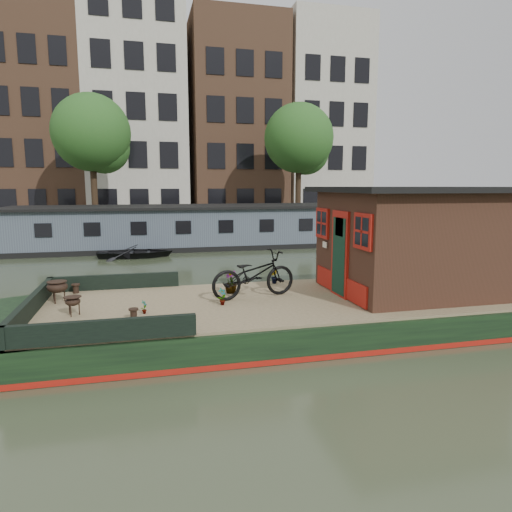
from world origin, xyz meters
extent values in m
plane|color=#2E3924|center=(0.00, 0.00, 0.00)|extent=(120.00, 120.00, 0.00)
cube|color=black|center=(0.00, 0.00, 0.30)|extent=(12.00, 4.00, 0.60)
cylinder|color=black|center=(-6.00, 0.00, 0.30)|extent=(4.00, 4.00, 0.60)
cube|color=#A0170E|center=(0.00, 0.00, 0.06)|extent=(12.02, 4.02, 0.10)
cube|color=#99845E|center=(0.00, 0.00, 0.62)|extent=(11.80, 3.80, 0.05)
cube|color=black|center=(-5.92, 0.00, 0.82)|extent=(0.12, 4.00, 0.35)
cube|color=black|center=(-4.50, 1.92, 0.82)|extent=(3.00, 0.12, 0.35)
cube|color=black|center=(-4.50, -1.92, 0.82)|extent=(3.00, 0.12, 0.35)
cube|color=black|center=(2.20, 0.00, 1.80)|extent=(3.50, 3.00, 2.30)
cube|color=black|center=(2.20, 0.00, 3.01)|extent=(4.00, 3.50, 0.12)
cube|color=#A0170E|center=(0.42, 0.00, 1.60)|extent=(0.06, 0.80, 1.90)
cube|color=black|center=(0.40, 0.00, 1.55)|extent=(0.04, 0.64, 1.70)
cube|color=#A0170E|center=(0.42, -1.05, 2.20)|extent=(0.06, 0.72, 0.72)
cube|color=#A0170E|center=(0.42, 1.05, 2.20)|extent=(0.06, 0.72, 0.72)
imported|color=black|center=(-1.47, 0.31, 1.17)|extent=(2.06, 1.08, 1.03)
imported|color=brown|center=(-2.26, -0.17, 0.83)|extent=(0.23, 0.22, 0.36)
imported|color=brown|center=(-0.63, 1.62, 0.83)|extent=(0.23, 0.25, 0.35)
imported|color=brown|center=(-1.89, 0.84, 0.91)|extent=(0.39, 0.39, 0.52)
imported|color=#A3602F|center=(-3.83, -0.45, 0.79)|extent=(0.15, 0.17, 0.27)
cylinder|color=black|center=(-5.35, 1.67, 0.76)|extent=(0.19, 0.19, 0.22)
cylinder|color=black|center=(-4.02, -0.78, 0.75)|extent=(0.18, 0.18, 0.20)
imported|color=black|center=(-4.16, 11.20, 0.33)|extent=(3.35, 2.49, 0.66)
cube|color=#46535E|center=(0.00, 14.00, 1.00)|extent=(20.00, 4.00, 2.00)
cube|color=black|center=(0.00, 14.00, 2.05)|extent=(20.40, 4.40, 0.12)
cube|color=black|center=(0.00, 14.00, 0.12)|extent=(20.00, 4.05, 0.24)
cube|color=#47443F|center=(0.00, 20.50, 0.45)|extent=(60.00, 6.00, 0.90)
cube|color=brown|center=(-10.50, 27.50, 7.50)|extent=(6.00, 8.00, 15.00)
cube|color=#B7B2A3|center=(-4.00, 27.50, 8.25)|extent=(7.00, 8.00, 16.50)
cube|color=brown|center=(3.50, 27.50, 7.75)|extent=(7.00, 8.00, 15.50)
cube|color=#B7B2A3|center=(10.50, 27.50, 8.00)|extent=(6.50, 8.00, 16.00)
cylinder|color=#332316|center=(-6.50, 19.00, 2.90)|extent=(0.36, 0.36, 4.00)
sphere|color=#1D561C|center=(-6.50, 19.00, 6.10)|extent=(4.40, 4.40, 4.40)
sphere|color=#1D561C|center=(-5.90, 19.30, 5.30)|extent=(3.00, 3.00, 3.00)
cylinder|color=#332316|center=(6.00, 19.00, 2.90)|extent=(0.36, 0.36, 4.00)
sphere|color=#1D561C|center=(6.00, 19.00, 6.10)|extent=(4.40, 4.40, 4.40)
sphere|color=#1D561C|center=(6.60, 19.30, 5.30)|extent=(3.00, 3.00, 3.00)
camera|label=1|loc=(-3.78, -9.24, 3.09)|focal=32.00mm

